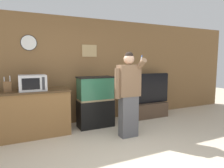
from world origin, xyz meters
TOP-DOWN VIEW (x-y plane):
  - wall_back_paneled at (-0.00, 2.51)m, footprint 10.00×0.08m
  - counter_island at (-1.25, 1.98)m, footprint 1.61×0.62m
  - microwave at (-1.16, 1.95)m, footprint 0.52×0.40m
  - knife_block at (-1.61, 1.94)m, footprint 0.14×0.10m
  - aquarium_on_stand at (0.19, 1.99)m, footprint 0.83×0.42m
  - tv_on_stand at (1.75, 2.11)m, footprint 1.40×0.40m
  - person_standing at (0.57, 1.10)m, footprint 0.54×0.41m

SIDE VIEW (x-z plane):
  - tv_on_stand at x=1.75m, z-range -0.25..0.96m
  - counter_island at x=-1.25m, z-range 0.00..0.96m
  - aquarium_on_stand at x=0.19m, z-range 0.00..1.19m
  - person_standing at x=0.57m, z-range 0.04..1.76m
  - knife_block at x=-1.61m, z-range 0.90..1.22m
  - microwave at x=-1.16m, z-range 0.95..1.27m
  - wall_back_paneled at x=0.00m, z-range 0.00..2.60m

